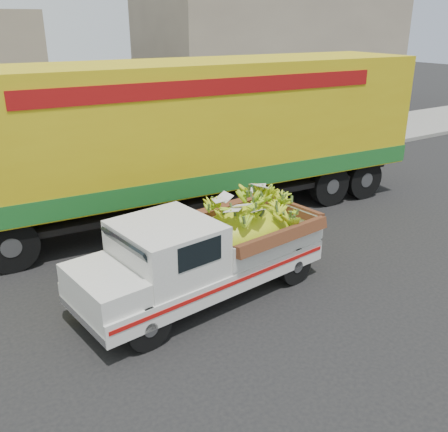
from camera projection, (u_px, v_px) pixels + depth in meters
ground at (207, 320)px, 8.34m from camera, size 100.00×100.00×0.00m
curb at (78, 202)px, 13.53m from camera, size 60.00×0.25×0.15m
sidewalk at (56, 182)px, 15.17m from camera, size 60.00×4.00×0.14m
building_right at (276, 54)px, 26.62m from camera, size 14.00×6.00×6.00m
pickup_truck at (217, 248)px, 8.96m from camera, size 4.72×2.14×1.60m
semi_trailer at (195, 133)px, 12.05m from camera, size 12.04×3.51×3.80m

